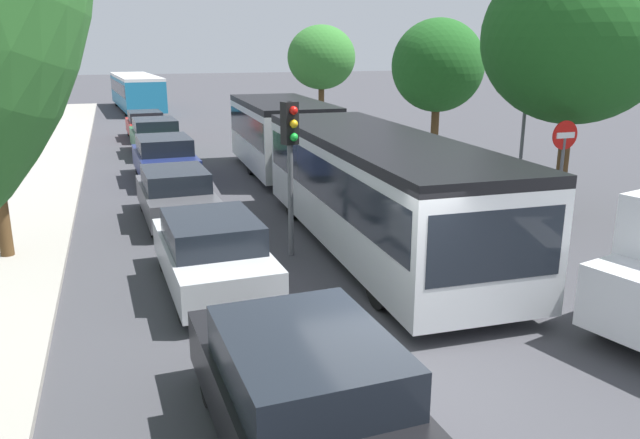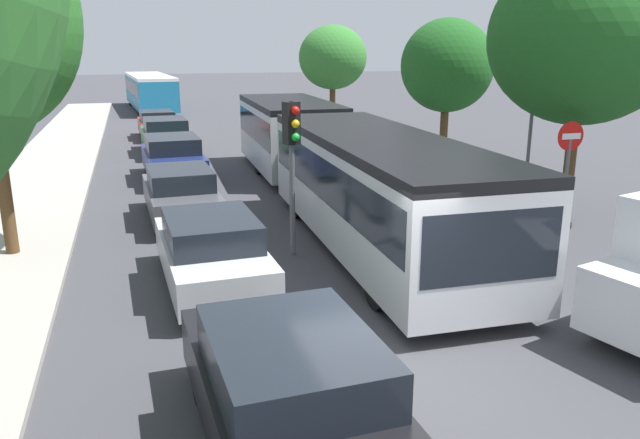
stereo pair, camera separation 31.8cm
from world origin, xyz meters
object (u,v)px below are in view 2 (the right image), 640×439
Objects in this scene: city_bus_rear at (150,90)px; queued_car_green at (166,136)px; tree_right_mid at (445,68)px; queued_car_silver at (212,252)px; traffic_light at (292,144)px; queued_car_navy at (173,158)px; direction_sign_post at (532,118)px; tree_right_near at (583,38)px; no_entry_sign at (568,161)px; queued_car_black at (291,394)px; tree_right_far at (331,59)px; queued_car_graphite at (181,194)px; queued_car_red at (157,124)px; articulated_bus at (332,157)px.

queued_car_green is at bearing 175.77° from city_bus_rear.
queued_car_silver is at bearing -134.20° from tree_right_mid.
queued_car_green is 15.00m from traffic_light.
direction_sign_post reaches higher than queued_car_navy.
traffic_light is (1.98, 1.44, 1.76)m from queued_car_silver.
city_bus_rear is at bearing 106.11° from tree_right_near.
traffic_light reaches higher than no_entry_sign.
queued_car_green is 17.43m from tree_right_near.
direction_sign_post is (9.35, 9.27, 1.77)m from queued_car_black.
no_entry_sign is at bearing -140.14° from queued_car_navy.
tree_right_far reaches higher than queued_car_black.
queued_car_black reaches higher than queued_car_navy.
tree_right_near is at bearing 77.76° from traffic_light.
queued_car_black is 19.14m from tree_right_mid.
city_bus_rear is 34.64m from traffic_light.
queued_car_graphite is 11.12m from tree_right_near.
tree_right_near is 19.95m from tree_right_far.
queued_car_graphite is at bearing -119.40° from tree_right_far.
traffic_light is at bearing -132.29° from tree_right_mid.
city_bus_rear is 4.14× the size of no_entry_sign.
queued_car_red is at bearing -1.77° from queued_car_navy.
city_bus_rear is at bearing -3.00° from queued_car_red.
queued_car_red is at bearing 167.43° from traffic_light.
queued_car_black is at bearing 178.45° from queued_car_red.
no_entry_sign is 3.35m from tree_right_near.
tree_right_far is at bearing -59.61° from queued_car_green.
queued_car_graphite is 1.22× the size of traffic_light.
traffic_light is 6.72m from no_entry_sign.
queued_car_black is at bearing -141.04° from tree_right_near.
no_entry_sign reaches higher than queued_car_graphite.
city_bus_rear is 2.08× the size of tree_right_far.
queued_car_navy is at bearing -129.07° from tree_right_far.
articulated_bus is 3.98× the size of queued_car_navy.
queued_car_black is (-3.82, -10.53, -0.73)m from articulated_bus.
articulated_bus is 18.12m from tree_right_far.
direction_sign_post is at bearing -144.67° from queued_car_green.
articulated_bus reaches higher than city_bus_rear.
articulated_bus is at bearing -22.22° from queued_car_black.
queued_car_silver is at bearing -83.56° from no_entry_sign.
articulated_bus is 6.85m from queued_car_navy.
city_bus_rear is at bearing -2.73° from queued_car_graphite.
tree_right_mid is (10.30, 10.59, 2.96)m from queued_car_silver.
no_entry_sign is (8.66, 0.98, 1.14)m from queued_car_silver.
queued_car_black is at bearing -33.08° from traffic_light.
queued_car_navy is (-4.06, 5.46, -0.74)m from articulated_bus.
traffic_light is at bearing -152.18° from queued_car_graphite.
tree_right_near is at bearing -78.92° from queued_car_silver.
city_bus_rear is 36.02m from queued_car_silver.
city_bus_rear is 41.44m from queued_car_black.
queued_car_green is at bearing 179.62° from queued_car_red.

